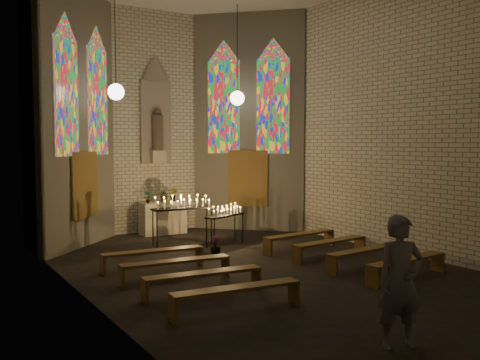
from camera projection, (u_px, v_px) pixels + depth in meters
name	position (u px, v px, depth m)	size (l,w,h in m)	color
floor	(260.00, 269.00, 12.07)	(12.00, 12.00, 0.00)	black
room	(192.00, 111.00, 14.67)	(8.22, 12.43, 7.00)	beige
altar	(163.00, 218.00, 16.66)	(1.40, 0.60, 1.00)	#BFB99C
flower_vase_left	(148.00, 197.00, 16.27)	(0.21, 0.14, 0.40)	#4C723F
flower_vase_center	(164.00, 195.00, 16.68)	(0.40, 0.35, 0.45)	#4C723F
flower_vase_right	(174.00, 195.00, 16.89)	(0.22, 0.18, 0.41)	#4C723F
aisle_flower_pot	(216.00, 246.00, 13.52)	(0.27, 0.27, 0.48)	#4C723F
votive_stand_left	(183.00, 205.00, 14.94)	(1.77, 0.50, 1.29)	black
votive_stand_right	(225.00, 213.00, 14.82)	(1.45, 0.90, 1.05)	black
pew_left_0	(153.00, 254.00, 11.99)	(2.32, 0.55, 0.44)	brown
pew_right_0	(300.00, 236.00, 14.18)	(2.32, 0.55, 0.44)	brown
pew_left_1	(176.00, 264.00, 10.97)	(2.32, 0.55, 0.44)	brown
pew_right_1	(330.00, 244.00, 13.16)	(2.32, 0.55, 0.44)	brown
pew_left_2	(203.00, 276.00, 9.95)	(2.32, 0.55, 0.44)	brown
pew_right_2	(365.00, 252.00, 12.14)	(2.32, 0.55, 0.44)	brown
pew_left_3	(237.00, 291.00, 8.94)	(2.32, 0.55, 0.44)	brown
pew_right_3	(407.00, 262.00, 11.13)	(2.32, 0.55, 0.44)	brown
visitor	(401.00, 282.00, 7.38)	(0.68, 0.44, 1.85)	#4F4E59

